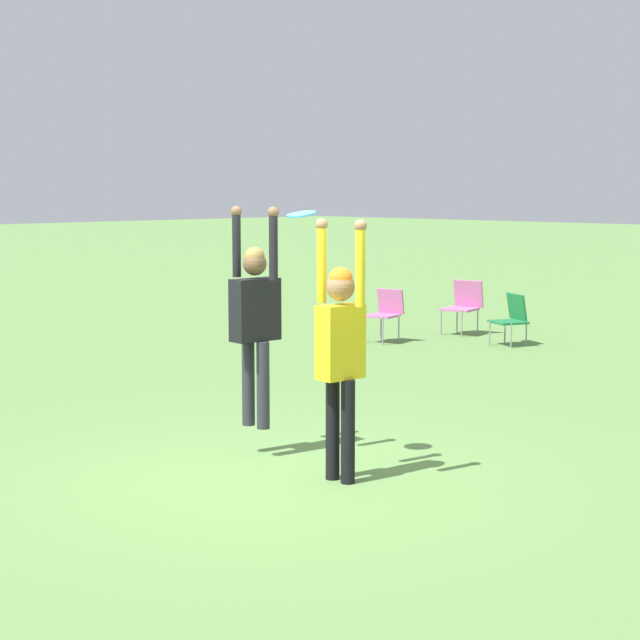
{
  "coord_description": "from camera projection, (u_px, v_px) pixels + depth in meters",
  "views": [
    {
      "loc": [
        6.72,
        -6.12,
        2.48
      ],
      "look_at": [
        -0.03,
        0.58,
        1.3
      ],
      "focal_mm": 60.0,
      "sensor_mm": 36.0,
      "label": 1
    }
  ],
  "objects": [
    {
      "name": "person_jumping",
      "position": [
        255.0,
        312.0,
        9.82
      ],
      "size": [
        0.61,
        0.47,
        2.04
      ],
      "rotation": [
        0.0,
        0.0,
        1.5
      ],
      "color": "#2D2D38",
      "rests_on": "ground_plane"
    },
    {
      "name": "camping_chair_1",
      "position": [
        386.0,
        310.0,
        17.18
      ],
      "size": [
        0.55,
        0.58,
        0.86
      ],
      "rotation": [
        0.0,
        0.0,
        3.38
      ],
      "color": "gray",
      "rests_on": "ground_plane"
    },
    {
      "name": "camping_chair_0",
      "position": [
        512.0,
        316.0,
        16.88
      ],
      "size": [
        0.64,
        0.69,
        0.81
      ],
      "rotation": [
        0.0,
        0.0,
        2.72
      ],
      "color": "gray",
      "rests_on": "ground_plane"
    },
    {
      "name": "person_defending",
      "position": [
        340.0,
        343.0,
        8.94
      ],
      "size": [
        0.55,
        0.41,
        2.23
      ],
      "rotation": [
        0.0,
        0.0,
        -1.65
      ],
      "color": "black",
      "rests_on": "ground_plane"
    },
    {
      "name": "ground_plane",
      "position": [
        275.0,
        474.0,
        9.32
      ],
      "size": [
        120.0,
        120.0,
        0.0
      ],
      "primitive_type": "plane",
      "color": "#608C47"
    },
    {
      "name": "frisbee",
      "position": [
        301.0,
        214.0,
        9.27
      ],
      "size": [
        0.26,
        0.26,
        0.06
      ],
      "color": "#2D9EDB"
    },
    {
      "name": "camping_chair_3",
      "position": [
        464.0,
        303.0,
        18.1
      ],
      "size": [
        0.62,
        0.66,
        0.92
      ],
      "rotation": [
        0.0,
        0.0,
        3.36
      ],
      "color": "gray",
      "rests_on": "ground_plane"
    }
  ]
}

